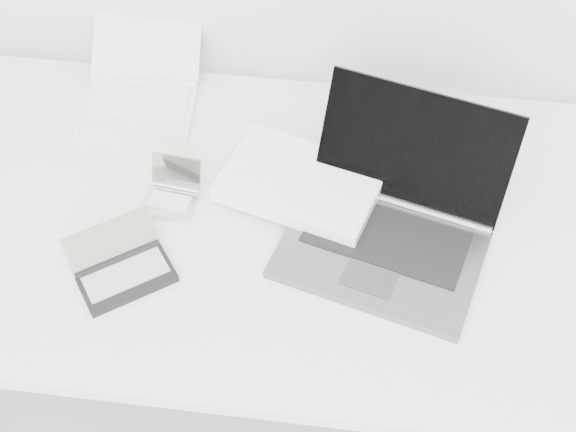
# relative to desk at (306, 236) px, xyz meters

# --- Properties ---
(desk) EXTENTS (1.60, 0.80, 0.73)m
(desk) POSITION_rel_desk_xyz_m (0.00, 0.00, 0.00)
(desk) COLOR white
(desk) RESTS_ON ground
(laptop_large) EXTENTS (0.57, 0.44, 0.23)m
(laptop_large) POSITION_rel_desk_xyz_m (0.09, 0.02, 0.08)
(laptop_large) COLOR slate
(laptop_large) RESTS_ON desk
(netbook_open_white) EXTENTS (0.26, 0.30, 0.10)m
(netbook_open_white) POSITION_rel_desk_xyz_m (-0.39, 0.30, 0.07)
(netbook_open_white) COLOR white
(netbook_open_white) RESTS_ON desk
(pda_silver) EXTENTS (0.11, 0.11, 0.08)m
(pda_silver) POSITION_rel_desk_xyz_m (-0.26, 0.02, 0.06)
(pda_silver) COLOR silver
(pda_silver) RESTS_ON desk
(palmtop_charcoal) EXTENTS (0.21, 0.20, 0.09)m
(palmtop_charcoal) POSITION_rel_desk_xyz_m (-0.31, -0.17, 0.06)
(palmtop_charcoal) COLOR black
(palmtop_charcoal) RESTS_ON desk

